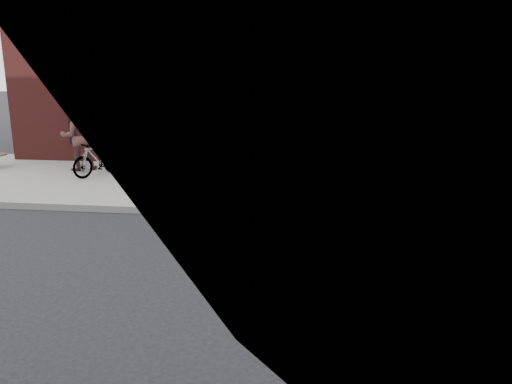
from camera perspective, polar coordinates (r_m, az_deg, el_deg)
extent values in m
plane|color=black|center=(6.58, -0.79, -13.26)|extent=(120.00, 120.00, 0.00)
cube|color=gray|center=(13.15, 3.60, 0.99)|extent=(44.00, 6.00, 0.15)
cube|color=#5B1F1D|center=(20.01, -0.71, 11.72)|extent=(14.00, 10.00, 4.50)
cube|color=black|center=(15.09, -3.46, 8.90)|extent=(10.00, 0.08, 2.00)
cube|color=#2A292E|center=(15.07, -3.59, 17.27)|extent=(10.00, 0.08, 0.50)
torus|color=black|center=(10.03, 8.16, -1.45)|extent=(0.76, 0.14, 0.76)
torus|color=black|center=(10.23, 17.73, -1.68)|extent=(0.76, 0.14, 0.76)
cube|color=#B7B7BC|center=(10.06, 12.70, -1.01)|extent=(0.63, 0.35, 0.43)
cube|color=black|center=(10.00, 14.78, 1.46)|extent=(0.57, 0.37, 0.29)
cube|color=black|center=(9.94, 11.53, 1.43)|extent=(0.63, 0.33, 0.14)
cube|color=black|center=(9.93, 9.23, 0.99)|extent=(0.34, 0.26, 0.16)
cube|color=black|center=(10.03, 16.75, 2.22)|extent=(0.21, 0.28, 0.25)
cube|color=silver|center=(9.99, 17.31, 3.80)|extent=(0.17, 0.34, 0.38)
cylinder|color=black|center=(10.00, 16.34, 2.68)|extent=(0.05, 0.79, 0.03)
cube|color=#B7B7BC|center=(9.89, 8.48, 1.90)|extent=(0.32, 0.35, 0.03)
cube|color=slate|center=(9.67, 8.74, -0.04)|extent=(0.48, 0.21, 0.45)
cylinder|color=black|center=(9.86, 8.51, 2.81)|extent=(0.55, 0.33, 0.32)
cylinder|color=#B7B7BC|center=(10.22, 10.05, -1.11)|extent=(0.63, 0.10, 0.22)
imported|color=gray|center=(12.11, -8.74, 2.04)|extent=(1.21, 1.59, 0.80)
imported|color=gray|center=(14.29, -17.64, 3.65)|extent=(1.16, 1.60, 0.95)
cube|color=beige|center=(12.25, -4.77, 2.44)|extent=(0.60, 0.49, 0.86)
cube|color=beige|center=(12.47, -5.07, 2.63)|extent=(0.60, 0.49, 0.86)
imported|color=#522E2B|center=(15.21, -19.68, 6.00)|extent=(1.20, 1.13, 1.96)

